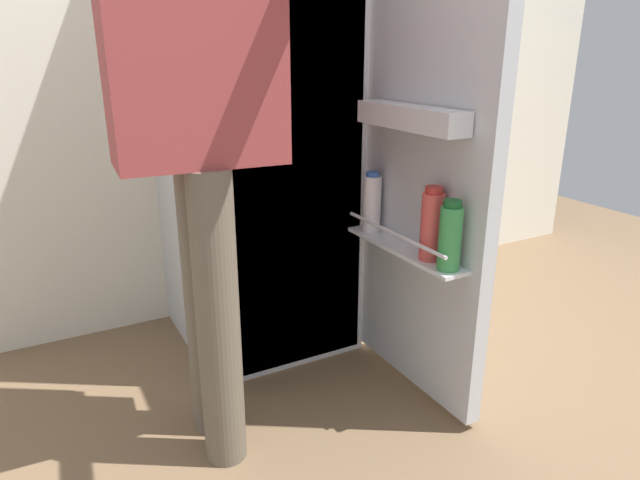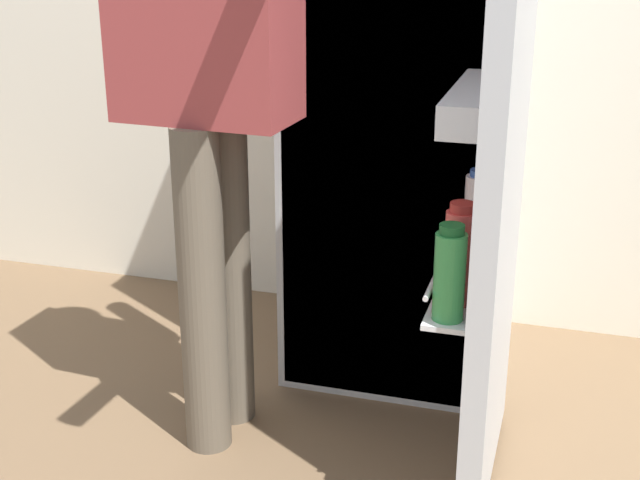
{
  "view_description": "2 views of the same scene",
  "coord_description": "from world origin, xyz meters",
  "views": [
    {
      "loc": [
        -0.8,
        -1.43,
        1.15
      ],
      "look_at": [
        -0.03,
        -0.01,
        0.6
      ],
      "focal_mm": 31.47,
      "sensor_mm": 36.0,
      "label": 1
    },
    {
      "loc": [
        0.49,
        -1.97,
        1.34
      ],
      "look_at": [
        -0.09,
        -0.04,
        0.6
      ],
      "focal_mm": 50.0,
      "sensor_mm": 36.0,
      "label": 2
    }
  ],
  "objects": [
    {
      "name": "ground_plane",
      "position": [
        0.0,
        0.0,
        0.0
      ],
      "size": [
        6.11,
        6.11,
        0.0
      ],
      "primitive_type": "plane",
      "color": "brown"
    },
    {
      "name": "person",
      "position": [
        -0.37,
        -0.01,
        1.05
      ],
      "size": [
        0.55,
        0.77,
        1.73
      ],
      "color": "#665B4C",
      "rests_on": "ground_plane"
    },
    {
      "name": "refrigerator",
      "position": [
        0.03,
        0.52,
        0.91
      ],
      "size": [
        0.67,
        1.26,
        1.81
      ],
      "color": "silver",
      "rests_on": "ground_plane"
    }
  ]
}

